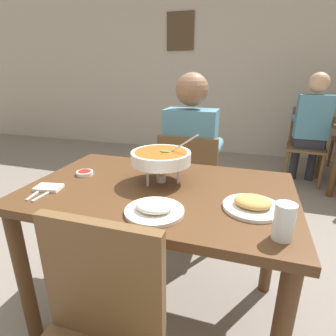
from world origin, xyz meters
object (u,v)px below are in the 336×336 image
at_px(dining_table_main, 159,209).
at_px(sauce_dish, 85,173).
at_px(chair_diner_main, 189,184).
at_px(diner_main, 191,153).
at_px(patron_bg_middle, 311,123).
at_px(drink_glass, 284,223).
at_px(curry_bowl, 161,158).
at_px(appetizer_plate, 252,204).
at_px(rice_plate, 154,208).
at_px(chair_bg_middle, 307,140).

relative_size(dining_table_main, sauce_dish, 14.23).
bearing_deg(chair_diner_main, dining_table_main, -90.00).
height_order(diner_main, sauce_dish, diner_main).
bearing_deg(dining_table_main, patron_bg_middle, 65.98).
distance_m(sauce_dish, patron_bg_middle, 2.80).
bearing_deg(dining_table_main, drink_glass, -27.62).
bearing_deg(curry_bowl, appetizer_plate, -20.35).
height_order(chair_diner_main, rice_plate, chair_diner_main).
xyz_separation_m(diner_main, patron_bg_middle, (1.07, 1.67, 0.00)).
height_order(rice_plate, appetizer_plate, same).
bearing_deg(diner_main, dining_table_main, -90.00).
xyz_separation_m(sauce_dish, patron_bg_middle, (1.51, 2.36, -0.04)).
relative_size(appetizer_plate, chair_bg_middle, 0.27).
bearing_deg(diner_main, patron_bg_middle, 57.43).
relative_size(curry_bowl, patron_bg_middle, 0.25).
xyz_separation_m(rice_plate, patron_bg_middle, (1.00, 2.64, -0.05)).
xyz_separation_m(sauce_dish, chair_bg_middle, (1.52, 2.45, -0.28)).
xyz_separation_m(dining_table_main, diner_main, (0.00, 0.72, 0.09)).
bearing_deg(chair_diner_main, chair_bg_middle, 59.19).
bearing_deg(dining_table_main, chair_bg_middle, 66.70).
xyz_separation_m(curry_bowl, appetizer_plate, (0.45, -0.17, -0.11)).
distance_m(rice_plate, drink_glass, 0.48).
height_order(dining_table_main, chair_diner_main, chair_diner_main).
xyz_separation_m(curry_bowl, drink_glass, (0.55, -0.36, -0.07)).
bearing_deg(diner_main, curry_bowl, -91.15).
bearing_deg(curry_bowl, drink_glass, -32.84).
xyz_separation_m(rice_plate, sauce_dish, (-0.51, 0.29, -0.01)).
bearing_deg(patron_bg_middle, chair_bg_middle, 87.70).
relative_size(chair_bg_middle, patron_bg_middle, 0.69).
xyz_separation_m(chair_diner_main, appetizer_plate, (0.44, -0.79, 0.29)).
height_order(rice_plate, drink_glass, drink_glass).
distance_m(curry_bowl, drink_glass, 0.66).
distance_m(rice_plate, chair_bg_middle, 2.93).
distance_m(diner_main, chair_bg_middle, 2.08).
bearing_deg(curry_bowl, dining_table_main, -80.02).
bearing_deg(chair_diner_main, diner_main, 90.00).
height_order(sauce_dish, chair_bg_middle, chair_bg_middle).
relative_size(dining_table_main, chair_diner_main, 1.42).
distance_m(drink_glass, chair_bg_middle, 2.84).
distance_m(dining_table_main, sauce_dish, 0.47).
xyz_separation_m(rice_plate, drink_glass, (0.47, -0.04, 0.04)).
bearing_deg(patron_bg_middle, dining_table_main, -114.02).
relative_size(dining_table_main, diner_main, 0.98).
distance_m(appetizer_plate, chair_bg_middle, 2.67).
relative_size(appetizer_plate, sauce_dish, 2.67).
height_order(curry_bowl, chair_bg_middle, curry_bowl).
distance_m(chair_diner_main, appetizer_plate, 0.95).
height_order(diner_main, chair_bg_middle, diner_main).
height_order(appetizer_plate, sauce_dish, appetizer_plate).
relative_size(diner_main, patron_bg_middle, 1.00).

